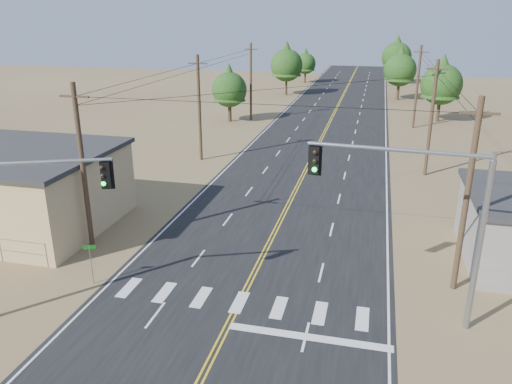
% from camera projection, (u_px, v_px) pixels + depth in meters
% --- Properties ---
extents(road, '(15.00, 200.00, 0.02)m').
position_uv_depth(road, '(304.00, 173.00, 44.88)').
color(road, black).
rests_on(road, ground).
extents(utility_pole_left_near, '(1.80, 0.30, 10.00)m').
position_uv_depth(utility_pole_left_near, '(83.00, 167.00, 29.01)').
color(utility_pole_left_near, '#4C3826').
rests_on(utility_pole_left_near, ground).
extents(utility_pole_left_mid, '(1.80, 0.30, 10.00)m').
position_uv_depth(utility_pole_left_mid, '(199.00, 108.00, 47.31)').
color(utility_pole_left_mid, '#4C3826').
rests_on(utility_pole_left_mid, ground).
extents(utility_pole_left_far, '(1.80, 0.30, 10.00)m').
position_uv_depth(utility_pole_left_far, '(251.00, 81.00, 65.61)').
color(utility_pole_left_far, '#4C3826').
rests_on(utility_pole_left_far, ground).
extents(utility_pole_right_near, '(1.80, 0.30, 10.00)m').
position_uv_depth(utility_pole_right_near, '(467.00, 196.00, 24.36)').
color(utility_pole_right_near, '#4C3826').
rests_on(utility_pole_right_near, ground).
extents(utility_pole_right_mid, '(1.80, 0.30, 10.00)m').
position_uv_depth(utility_pole_right_mid, '(431.00, 118.00, 42.66)').
color(utility_pole_right_mid, '#4C3826').
rests_on(utility_pole_right_mid, ground).
extents(utility_pole_right_far, '(1.80, 0.30, 10.00)m').
position_uv_depth(utility_pole_right_far, '(417.00, 87.00, 60.96)').
color(utility_pole_right_far, '#4C3826').
rests_on(utility_pole_right_far, ground).
extents(signal_mast_left, '(5.90, 2.58, 7.72)m').
position_uv_depth(signal_mast_left, '(15.00, 213.00, 22.02)').
color(signal_mast_left, gray).
rests_on(signal_mast_left, ground).
extents(signal_mast_right, '(7.75, 0.85, 8.31)m').
position_uv_depth(signal_mast_right, '(428.00, 206.00, 21.53)').
color(signal_mast_right, gray).
rests_on(signal_mast_right, ground).
extents(street_sign, '(0.64, 0.24, 2.24)m').
position_uv_depth(street_sign, '(91.00, 258.00, 26.03)').
color(street_sign, gray).
rests_on(street_sign, ground).
extents(tree_left_near, '(4.56, 4.56, 7.59)m').
position_uv_depth(tree_left_near, '(229.00, 86.00, 64.87)').
color(tree_left_near, '#3F2D1E').
rests_on(tree_left_near, ground).
extents(tree_left_mid, '(5.54, 5.54, 9.24)m').
position_uv_depth(tree_left_mid, '(287.00, 62.00, 86.15)').
color(tree_left_mid, '#3F2D1E').
rests_on(tree_left_mid, ground).
extents(tree_left_far, '(4.22, 4.22, 7.03)m').
position_uv_depth(tree_left_far, '(305.00, 61.00, 101.88)').
color(tree_left_far, '#3F2D1E').
rests_on(tree_left_far, ground).
extents(tree_right_near, '(5.28, 5.28, 8.79)m').
position_uv_depth(tree_right_near, '(442.00, 80.00, 64.64)').
color(tree_right_near, '#3F2D1E').
rests_on(tree_right_near, ground).
extents(tree_right_mid, '(5.26, 5.26, 8.76)m').
position_uv_depth(tree_right_mid, '(400.00, 67.00, 81.32)').
color(tree_right_mid, '#3F2D1E').
rests_on(tree_right_mid, ground).
extents(tree_right_far, '(5.81, 5.81, 9.69)m').
position_uv_depth(tree_right_far, '(397.00, 54.00, 99.79)').
color(tree_right_far, '#3F2D1E').
rests_on(tree_right_far, ground).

